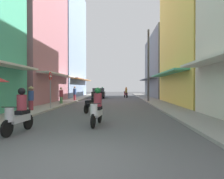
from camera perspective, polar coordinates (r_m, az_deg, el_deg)
ground_plane at (r=20.97m, az=-0.42°, el=-3.66°), size 90.78×90.78×0.00m
sidewalk_left at (r=21.70m, az=-12.79°, el=-3.37°), size 1.90×49.26×0.12m
sidewalk_right at (r=21.25m, az=12.22°, el=-3.46°), size 1.90×49.26×0.12m
building_left_mid at (r=22.96m, az=-23.19°, el=14.04°), size 7.05×10.12×13.84m
building_left_far at (r=34.39m, az=-14.25°, el=12.84°), size 7.05×13.00×17.67m
building_right_mid at (r=20.56m, az=24.89°, el=15.83°), size 7.05×10.95×13.98m
building_right_far at (r=32.56m, az=15.93°, el=6.18°), size 7.05×13.45×9.44m
motorbike_white at (r=8.53m, az=-4.29°, el=-5.33°), size 0.55×1.81×1.58m
motorbike_silver at (r=7.83m, az=-24.71°, el=-5.95°), size 0.55×1.81×1.58m
motorbike_maroon at (r=30.15m, az=3.91°, el=-0.98°), size 0.65×1.78×1.58m
motorbike_black at (r=13.01m, az=-6.02°, el=-4.13°), size 0.67×1.77×0.96m
motorbike_orange at (r=33.12m, az=-2.74°, el=-0.83°), size 0.55×1.81×1.58m
parked_car at (r=28.96m, az=-3.75°, el=-0.99°), size 1.96×4.18×1.45m
pedestrian_far at (r=18.76m, az=-14.12°, el=-1.80°), size 0.34×0.34×1.57m
pedestrian_crossing at (r=22.82m, az=-10.46°, el=-1.22°), size 0.34×0.34×1.67m
pedestrian_foreground at (r=13.97m, az=-21.84°, el=-2.04°), size 0.44×0.44×1.67m
utility_pole at (r=21.68m, az=10.19°, el=6.75°), size 0.20×1.20×7.61m
street_sign_no_entry at (r=14.74m, az=-16.93°, el=1.13°), size 0.07×0.60×2.65m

